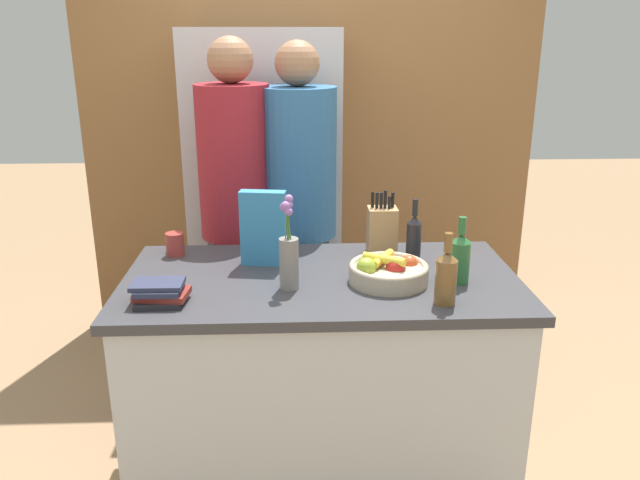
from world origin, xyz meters
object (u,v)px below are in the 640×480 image
object	(u,v)px
coffee_mug	(175,244)
bottle_wine	(460,257)
knife_block	(382,230)
cereal_box	(263,228)
bottle_vinegar	(446,276)
person_at_sink	(236,205)
book_stack	(160,292)
bottle_oil	(414,237)
refrigerator	(266,196)
flower_vase	(289,255)
fruit_bowl	(388,271)
person_in_blue	(299,206)

from	to	relation	value
coffee_mug	bottle_wine	distance (m)	1.22
knife_block	cereal_box	distance (m)	0.53
bottle_wine	knife_block	bearing A→B (deg)	126.18
bottle_vinegar	person_at_sink	xyz separation A→B (m)	(-0.82, 0.94, 0.02)
cereal_box	bottle_vinegar	xyz separation A→B (m)	(0.66, -0.43, -0.05)
knife_block	book_stack	world-z (taller)	knife_block
cereal_box	person_at_sink	world-z (taller)	person_at_sink
bottle_oil	bottle_wine	xyz separation A→B (m)	(0.14, -0.24, -0.00)
refrigerator	bottle_wine	xyz separation A→B (m)	(0.80, -1.30, 0.08)
bottle_wine	coffee_mug	bearing A→B (deg)	162.54
flower_vase	bottle_vinegar	distance (m)	0.58
flower_vase	person_at_sink	world-z (taller)	person_at_sink
fruit_bowl	refrigerator	bearing A→B (deg)	112.20
refrigerator	person_at_sink	size ratio (longest dim) A/B	1.02
person_in_blue	coffee_mug	bearing A→B (deg)	-135.69
refrigerator	bottle_vinegar	world-z (taller)	refrigerator
cereal_box	book_stack	size ratio (longest dim) A/B	1.54
fruit_bowl	person_at_sink	world-z (taller)	person_at_sink
knife_block	coffee_mug	size ratio (longest dim) A/B	2.59
knife_block	refrigerator	bearing A→B (deg)	119.72
bottle_vinegar	person_in_blue	size ratio (longest dim) A/B	0.15
bottle_vinegar	coffee_mug	bearing A→B (deg)	151.97
bottle_wine	person_in_blue	bearing A→B (deg)	128.69
person_in_blue	bottle_wine	bearing A→B (deg)	-43.35
refrigerator	person_in_blue	distance (m)	0.57
flower_vase	bottle_oil	bearing A→B (deg)	27.35
bottle_vinegar	bottle_wine	xyz separation A→B (m)	(0.10, 0.20, -0.00)
cereal_box	person_in_blue	distance (m)	0.56
bottle_vinegar	refrigerator	bearing A→B (deg)	114.95
fruit_bowl	knife_block	world-z (taller)	knife_block
cereal_box	person_at_sink	xyz separation A→B (m)	(-0.16, 0.51, -0.04)
fruit_bowl	flower_vase	world-z (taller)	flower_vase
book_stack	bottle_vinegar	bearing A→B (deg)	-2.96
refrigerator	bottle_vinegar	size ratio (longest dim) A/B	7.02
book_stack	person_at_sink	bearing A→B (deg)	77.10
knife_block	flower_vase	bearing A→B (deg)	-136.55
cereal_box	flower_vase	bearing A→B (deg)	-68.57
refrigerator	coffee_mug	distance (m)	1.01
person_at_sink	book_stack	bearing A→B (deg)	-120.91
bottle_vinegar	person_at_sink	world-z (taller)	person_at_sink
bottle_oil	bottle_wine	bearing A→B (deg)	-60.00
person_in_blue	person_at_sink	bearing A→B (deg)	-167.11
coffee_mug	refrigerator	bearing A→B (deg)	69.01
fruit_bowl	coffee_mug	distance (m)	0.95
person_at_sink	person_in_blue	size ratio (longest dim) A/B	1.01
cereal_box	coffee_mug	size ratio (longest dim) A/B	2.86
person_at_sink	bottle_vinegar	bearing A→B (deg)	-66.89
refrigerator	flower_vase	xyz separation A→B (m)	(0.14, -1.34, 0.11)
fruit_bowl	person_in_blue	bearing A→B (deg)	114.32
knife_block	coffee_mug	xyz separation A→B (m)	(-0.90, 0.02, -0.06)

